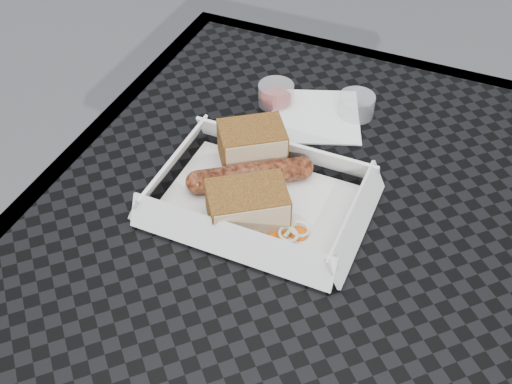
% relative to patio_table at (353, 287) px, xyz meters
% --- Properties ---
extents(patio_table, '(0.80, 0.80, 0.74)m').
position_rel_patio_table_xyz_m(patio_table, '(0.00, 0.00, 0.00)').
color(patio_table, black).
rests_on(patio_table, ground).
extents(food_tray, '(0.22, 0.15, 0.00)m').
position_rel_patio_table_xyz_m(food_tray, '(-0.13, 0.01, 0.08)').
color(food_tray, white).
rests_on(food_tray, patio_table).
extents(bratwurst, '(0.13, 0.10, 0.03)m').
position_rel_patio_table_xyz_m(bratwurst, '(-0.15, 0.04, 0.09)').
color(bratwurst, brown).
rests_on(bratwurst, food_tray).
extents(bread_near, '(0.10, 0.09, 0.05)m').
position_rel_patio_table_xyz_m(bread_near, '(-0.17, 0.08, 0.10)').
color(bread_near, brown).
rests_on(bread_near, food_tray).
extents(bread_far, '(0.11, 0.10, 0.05)m').
position_rel_patio_table_xyz_m(bread_far, '(-0.13, -0.02, 0.10)').
color(bread_far, brown).
rests_on(bread_far, food_tray).
extents(veg_garnish, '(0.03, 0.03, 0.00)m').
position_rel_patio_table_xyz_m(veg_garnish, '(-0.08, -0.02, 0.08)').
color(veg_garnish, '#FB5E0A').
rests_on(veg_garnish, food_tray).
extents(napkin, '(0.15, 0.15, 0.00)m').
position_rel_patio_table_xyz_m(napkin, '(-0.13, 0.20, 0.08)').
color(napkin, white).
rests_on(napkin, patio_table).
extents(condiment_cup_sauce, '(0.05, 0.05, 0.03)m').
position_rel_patio_table_xyz_m(condiment_cup_sauce, '(-0.19, 0.21, 0.09)').
color(condiment_cup_sauce, maroon).
rests_on(condiment_cup_sauce, patio_table).
extents(condiment_cup_empty, '(0.05, 0.05, 0.03)m').
position_rel_patio_table_xyz_m(condiment_cup_empty, '(-0.08, 0.23, 0.09)').
color(condiment_cup_empty, silver).
rests_on(condiment_cup_empty, patio_table).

